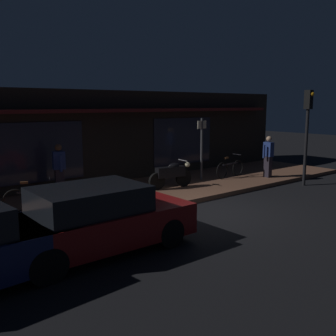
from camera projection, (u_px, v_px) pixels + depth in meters
name	position (u px, v px, depth m)	size (l,w,h in m)	color
ground_plane	(213.00, 212.00, 11.17)	(60.00, 60.00, 0.00)	black
sidewalk_slab	(152.00, 191.00, 13.45)	(18.00, 4.00, 0.15)	brown
storefront_building	(102.00, 136.00, 15.77)	(18.00, 3.30, 3.60)	black
motorcycle	(171.00, 174.00, 13.57)	(1.70, 0.56, 0.97)	black
bicycle_parked	(35.00, 199.00, 10.61)	(1.56, 0.68, 0.91)	black
bicycle_extra	(230.00, 169.00, 15.59)	(1.66, 0.42, 0.91)	black
person_photographer	(59.00, 168.00, 12.45)	(0.41, 0.62, 1.67)	#28232D
person_bystander	(268.00, 156.00, 15.54)	(0.62, 0.40, 1.67)	#28232D
sign_post	(202.00, 145.00, 15.02)	(0.44, 0.09, 2.40)	#47474C
traffic_light_pole	(307.00, 121.00, 14.39)	(0.24, 0.33, 3.60)	black
parked_car_far	(95.00, 220.00, 8.01)	(4.10, 1.79, 1.42)	black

